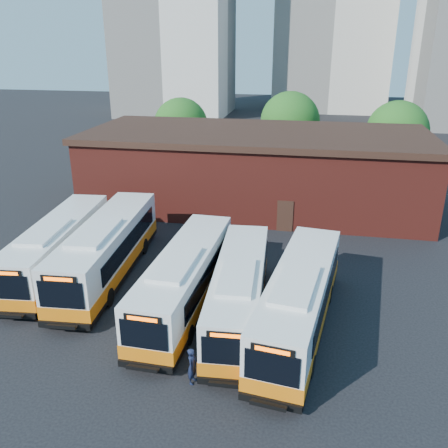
% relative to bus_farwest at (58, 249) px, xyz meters
% --- Properties ---
extents(ground, '(220.00, 220.00, 0.00)m').
position_rel_bus_farwest_xyz_m(ground, '(10.32, -4.71, -1.51)').
color(ground, black).
extents(bus_farwest, '(3.63, 12.37, 3.33)m').
position_rel_bus_farwest_xyz_m(bus_farwest, '(0.00, 0.00, 0.00)').
color(bus_farwest, silver).
rests_on(bus_farwest, ground).
extents(bus_west, '(3.54, 13.21, 3.56)m').
position_rel_bus_farwest_xyz_m(bus_west, '(3.24, -0.00, 0.11)').
color(bus_west, silver).
rests_on(bus_west, ground).
extents(bus_midwest, '(2.93, 12.29, 3.32)m').
position_rel_bus_farwest_xyz_m(bus_midwest, '(8.80, -2.62, -0.00)').
color(bus_midwest, silver).
rests_on(bus_midwest, ground).
extents(bus_mideast, '(3.10, 11.73, 3.16)m').
position_rel_bus_farwest_xyz_m(bus_mideast, '(11.83, -3.23, -0.07)').
color(bus_mideast, silver).
rests_on(bus_mideast, ground).
extents(bus_east, '(4.15, 12.53, 3.36)m').
position_rel_bus_farwest_xyz_m(bus_east, '(14.88, -3.77, 0.02)').
color(bus_east, silver).
rests_on(bus_east, ground).
extents(transit_worker, '(0.47, 0.65, 1.66)m').
position_rel_bus_farwest_xyz_m(transit_worker, '(10.71, -8.57, -0.68)').
color(transit_worker, black).
rests_on(transit_worker, ground).
extents(depot_building, '(28.60, 12.60, 6.40)m').
position_rel_bus_farwest_xyz_m(depot_building, '(10.32, 15.29, 1.75)').
color(depot_building, maroon).
rests_on(depot_building, ground).
extents(tree_west, '(6.00, 6.00, 7.65)m').
position_rel_bus_farwest_xyz_m(tree_west, '(0.32, 27.29, 3.13)').
color(tree_west, '#382314').
rests_on(tree_west, ground).
extents(tree_mid, '(6.56, 6.56, 8.36)m').
position_rel_bus_farwest_xyz_m(tree_mid, '(12.32, 29.29, 3.57)').
color(tree_mid, '#382314').
rests_on(tree_mid, ground).
extents(tree_east, '(6.24, 6.24, 7.96)m').
position_rel_bus_farwest_xyz_m(tree_east, '(23.32, 26.29, 3.32)').
color(tree_east, '#382314').
rests_on(tree_east, ground).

